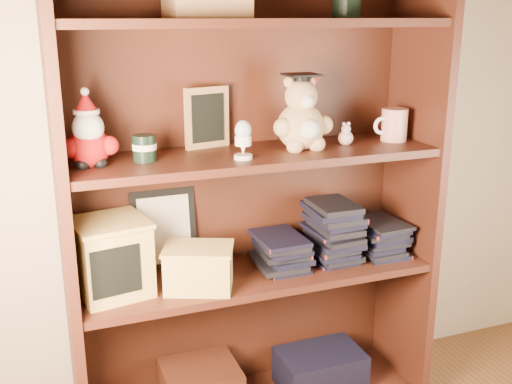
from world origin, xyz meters
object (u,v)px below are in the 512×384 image
bookcase (250,200)px  grad_teddy_bear (302,120)px  treats_box (111,257)px  teacher_mug (394,125)px

bookcase → grad_teddy_bear: bearing=-20.7°
bookcase → grad_teddy_bear: size_ratio=6.58×
bookcase → treats_box: 0.48m
teacher_mug → treats_box: 1.01m
treats_box → bookcase: bearing=6.4°
teacher_mug → treats_box: (-0.96, -0.00, -0.34)m
teacher_mug → treats_box: teacher_mug is taller
grad_teddy_bear → teacher_mug: bearing=1.2°
grad_teddy_bear → teacher_mug: 0.35m
bookcase → teacher_mug: bearing=-5.8°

